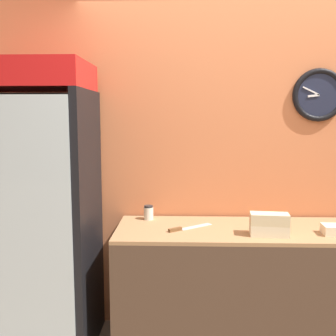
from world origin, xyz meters
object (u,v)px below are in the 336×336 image
beverage_cooler (38,195)px  condiment_jar (149,213)px  chefs_knife (184,228)px  sandwich_stack_middle (269,219)px  sandwich_stack_bottom (269,230)px

beverage_cooler → condiment_jar: beverage_cooler is taller
condiment_jar → chefs_knife: bearing=-43.2°
chefs_knife → condiment_jar: (-0.27, 0.25, 0.05)m
sandwich_stack_middle → sandwich_stack_bottom: bearing=0.0°
sandwich_stack_middle → chefs_knife: bearing=167.4°
beverage_cooler → sandwich_stack_middle: size_ratio=7.87×
condiment_jar → sandwich_stack_bottom: bearing=-24.6°
beverage_cooler → chefs_knife: bearing=-4.1°
sandwich_stack_middle → condiment_jar: sandwich_stack_middle is taller
beverage_cooler → sandwich_stack_bottom: (1.59, -0.20, -0.18)m
sandwich_stack_bottom → chefs_knife: sandwich_stack_bottom is taller
sandwich_stack_middle → chefs_knife: size_ratio=0.83×
chefs_knife → condiment_jar: condiment_jar is taller
sandwich_stack_middle → condiment_jar: (-0.82, 0.37, -0.06)m
sandwich_stack_bottom → sandwich_stack_middle: bearing=180.0°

